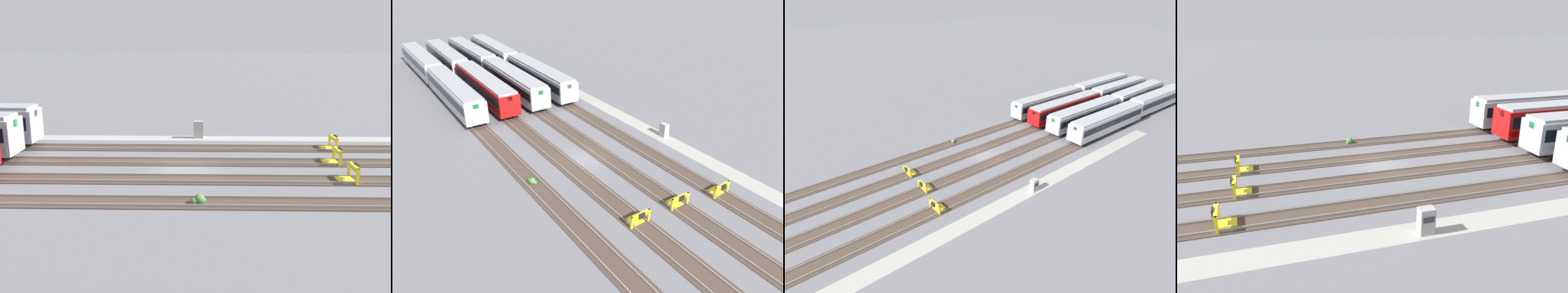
# 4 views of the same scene
# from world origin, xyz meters

# --- Properties ---
(ground_plane) EXTENTS (400.00, 400.00, 0.00)m
(ground_plane) POSITION_xyz_m (0.00, 0.00, 0.00)
(ground_plane) COLOR slate
(service_walkway) EXTENTS (54.00, 2.00, 0.01)m
(service_walkway) POSITION_xyz_m (0.00, -10.38, 0.00)
(service_walkway) COLOR #9E9E93
(service_walkway) RESTS_ON ground
(rail_track_nearest) EXTENTS (90.00, 2.24, 0.21)m
(rail_track_nearest) POSITION_xyz_m (0.00, -6.49, 0.04)
(rail_track_nearest) COLOR #47382D
(rail_track_nearest) RESTS_ON ground
(rail_track_near_inner) EXTENTS (90.00, 2.24, 0.21)m
(rail_track_near_inner) POSITION_xyz_m (0.00, -2.16, 0.04)
(rail_track_near_inner) COLOR #47382D
(rail_track_near_inner) RESTS_ON ground
(rail_track_middle) EXTENTS (90.00, 2.24, 0.21)m
(rail_track_middle) POSITION_xyz_m (0.00, 2.16, 0.04)
(rail_track_middle) COLOR #47382D
(rail_track_middle) RESTS_ON ground
(rail_track_far_inner) EXTENTS (90.00, 2.24, 0.21)m
(rail_track_far_inner) POSITION_xyz_m (0.00, 6.49, 0.04)
(rail_track_far_inner) COLOR #47382D
(rail_track_far_inner) RESTS_ON ground
(bumper_stop_nearest_track) EXTENTS (1.38, 2.01, 1.22)m
(bumper_stop_nearest_track) POSITION_xyz_m (-12.11, -6.48, 0.51)
(bumper_stop_nearest_track) COLOR yellow
(bumper_stop_nearest_track) RESTS_ON ground
(bumper_stop_near_inner_track) EXTENTS (1.34, 2.00, 1.22)m
(bumper_stop_near_inner_track) POSITION_xyz_m (-11.25, -2.16, 0.51)
(bumper_stop_near_inner_track) COLOR yellow
(bumper_stop_near_inner_track) RESTS_ON ground
(bumper_stop_middle_track) EXTENTS (1.35, 2.00, 1.22)m
(bumper_stop_middle_track) POSITION_xyz_m (-11.13, 2.17, 0.51)
(bumper_stop_middle_track) COLOR yellow
(bumper_stop_middle_track) RESTS_ON ground
(electrical_cabinet) EXTENTS (0.90, 0.73, 1.60)m
(electrical_cabinet) POSITION_xyz_m (-0.80, -10.69, 0.80)
(electrical_cabinet) COLOR #9E9E99
(electrical_cabinet) RESTS_ON ground
(weed_clump) EXTENTS (0.92, 0.70, 0.64)m
(weed_clump) POSITION_xyz_m (-1.11, 6.56, 0.24)
(weed_clump) COLOR #4C7F3D
(weed_clump) RESTS_ON ground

